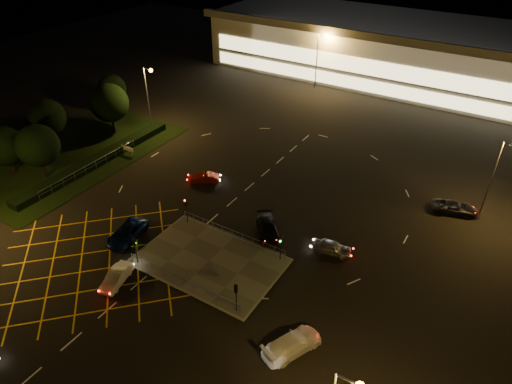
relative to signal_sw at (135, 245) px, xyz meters
The scene contains 24 objects.
ground 7.58m from the signal_sw, 56.28° to the left, with size 180.00×180.00×0.00m, color black.
pedestrian_island 7.57m from the signal_sw, 33.65° to the left, with size 14.00×9.00×0.12m, color #4C4944.
grass_verge 26.93m from the signal_sw, 153.45° to the left, with size 18.00×30.00×0.08m, color black.
hedge 22.55m from the signal_sw, 147.74° to the left, with size 2.00×26.00×1.00m, color black.
supermarket 68.13m from the signal_sw, 86.63° to the left, with size 72.00×26.50×10.50m.
streetlight_nw 31.24m from the signal_sw, 129.19° to the left, with size 1.78×0.56×10.03m.
streetlight_ne 38.75m from the signal_sw, 42.43° to the left, with size 1.78×0.56×10.03m.
streetlight_far_left 54.44m from the signal_sw, 95.88° to the left, with size 1.78×0.56×10.03m.
signal_sw is the anchor object (origin of this frame).
signal_se 12.00m from the signal_sw, ahead, with size 0.28×0.30×3.15m.
signal_nw 7.99m from the signal_sw, 90.00° to the left, with size 0.28×0.30×3.15m.
signal_ne 14.41m from the signal_sw, 33.65° to the left, with size 0.28×0.30×3.15m.
tree_a 26.38m from the signal_sw, behind, with size 5.04×5.04×6.86m.
tree_b 30.55m from the signal_sw, 156.81° to the left, with size 5.40×5.40×7.35m.
tree_c 31.34m from the signal_sw, 140.20° to the left, with size 5.76×5.76×7.84m.
tree_d 39.73m from the signal_sw, 139.09° to the left, with size 4.68×4.68×6.37m.
tree_e 22.92m from the signal_sw, 164.76° to the left, with size 5.40×5.40×7.35m.
car_queue_white 3.45m from the signal_sw, 86.08° to the right, with size 1.44×4.14×1.37m, color silver.
car_left_blue 4.72m from the signal_sw, 147.54° to the left, with size 2.49×5.39×1.50m, color #0A1841.
car_far_dkgrey 14.15m from the signal_sw, 51.45° to the left, with size 2.09×5.15×1.49m, color black.
car_right_silver 19.96m from the signal_sw, 36.41° to the left, with size 1.62×4.03×1.37m, color #ADAFB4.
car_circ_red 16.38m from the signal_sw, 102.79° to the left, with size 1.31×3.77×1.24m, color maroon.
car_east_grey 36.21m from the signal_sw, 45.49° to the left, with size 2.35×5.10×1.42m, color black.
car_approach_white 18.24m from the signal_sw, ahead, with size 2.17×5.33×1.55m, color silver.
Camera 1 is at (24.20, -29.03, 31.60)m, focal length 32.00 mm.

